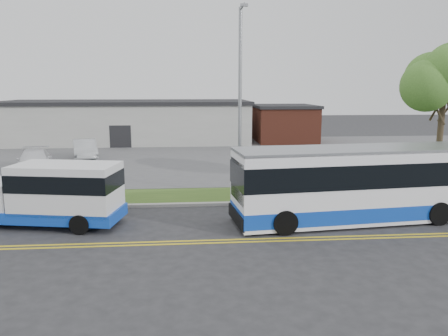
{
  "coord_description": "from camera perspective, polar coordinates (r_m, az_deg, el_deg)",
  "views": [
    {
      "loc": [
        0.3,
        -19.58,
        5.7
      ],
      "look_at": [
        2.16,
        2.52,
        1.6
      ],
      "focal_mm": 35.0,
      "sensor_mm": 36.0,
      "label": 1
    }
  ],
  "objects": [
    {
      "name": "pedestrian",
      "position": [
        25.13,
        -26.61,
        -1.72
      ],
      "size": [
        0.68,
        0.63,
        1.55
      ],
      "primitive_type": "imported",
      "rotation": [
        0.0,
        0.0,
        3.78
      ],
      "color": "black",
      "rests_on": "verge"
    },
    {
      "name": "curb",
      "position": [
        21.43,
        -5.46,
        -4.79
      ],
      "size": [
        80.0,
        0.3,
        0.15
      ],
      "primitive_type": "cube",
      "color": "#9E9B93",
      "rests_on": "ground"
    },
    {
      "name": "lane_line_north",
      "position": [
        16.73,
        -5.62,
        -9.48
      ],
      "size": [
        70.0,
        0.12,
        0.01
      ],
      "primitive_type": "cube",
      "color": "gold",
      "rests_on": "ground"
    },
    {
      "name": "brick_wing",
      "position": [
        46.85,
        7.82,
        5.81
      ],
      "size": [
        6.3,
        7.3,
        3.9
      ],
      "color": "brown",
      "rests_on": "ground"
    },
    {
      "name": "transit_bus",
      "position": [
        19.78,
        18.06,
        -1.97
      ],
      "size": [
        11.73,
        3.82,
        3.2
      ],
      "rotation": [
        0.0,
        0.0,
        0.1
      ],
      "color": "white",
      "rests_on": "ground"
    },
    {
      "name": "parked_car_b",
      "position": [
        31.79,
        -23.53,
        0.82
      ],
      "size": [
        3.36,
        5.54,
        1.5
      ],
      "primitive_type": "imported",
      "rotation": [
        0.0,
        0.0,
        0.26
      ],
      "color": "silver",
      "rests_on": "parking_lot"
    },
    {
      "name": "verge",
      "position": [
        23.18,
        -5.41,
        -3.68
      ],
      "size": [
        80.0,
        3.3,
        0.1
      ],
      "primitive_type": "cube",
      "color": "#2F521B",
      "rests_on": "ground"
    },
    {
      "name": "lane_line_south",
      "position": [
        16.45,
        -5.63,
        -9.84
      ],
      "size": [
        70.0,
        0.12,
        0.01
      ],
      "primitive_type": "cube",
      "color": "gold",
      "rests_on": "ground"
    },
    {
      "name": "grocery_bag_right",
      "position": [
        25.37,
        -25.67,
        -2.96
      ],
      "size": [
        0.32,
        0.32,
        0.32
      ],
      "primitive_type": "sphere",
      "color": "white",
      "rests_on": "verge"
    },
    {
      "name": "parking_lot",
      "position": [
        37.01,
        -5.22,
        1.65
      ],
      "size": [
        80.0,
        25.0,
        0.1
      ],
      "primitive_type": "cube",
      "color": "#4C4C4F",
      "rests_on": "ground"
    },
    {
      "name": "commercial_building",
      "position": [
        47.13,
        -12.55,
        5.95
      ],
      "size": [
        25.4,
        10.4,
        4.35
      ],
      "color": "#9E9E99",
      "rests_on": "ground"
    },
    {
      "name": "streetlight_near",
      "position": [
        22.47,
        2.12,
        9.28
      ],
      "size": [
        0.35,
        1.53,
        9.5
      ],
      "color": "gray",
      "rests_on": "verge"
    },
    {
      "name": "parked_car_a",
      "position": [
        35.75,
        -17.7,
        2.27
      ],
      "size": [
        2.92,
        5.16,
        1.61
      ],
      "primitive_type": "imported",
      "rotation": [
        0.0,
        0.0,
        0.26
      ],
      "color": "#AFB3B7",
      "rests_on": "parking_lot"
    },
    {
      "name": "tree_east",
      "position": [
        26.42,
        26.92,
        10.46
      ],
      "size": [
        5.2,
        5.2,
        8.33
      ],
      "color": "#36291D",
      "rests_on": "verge"
    },
    {
      "name": "shuttle_bus",
      "position": [
        19.53,
        -21.59,
        -3.01
      ],
      "size": [
        7.07,
        3.41,
        2.61
      ],
      "rotation": [
        0.0,
        0.0,
        -0.19
      ],
      "color": "#1140B8",
      "rests_on": "ground"
    },
    {
      "name": "ground",
      "position": [
        20.39,
        -5.48,
        -5.81
      ],
      "size": [
        140.0,
        140.0,
        0.0
      ],
      "primitive_type": "plane",
      "color": "#28282B",
      "rests_on": "ground"
    }
  ]
}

